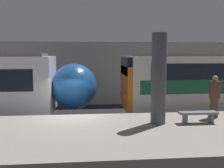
# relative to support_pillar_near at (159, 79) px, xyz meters

# --- Properties ---
(ground_plane) EXTENTS (120.00, 120.00, 0.00)m
(ground_plane) POSITION_rel_support_pillar_near_xyz_m (-3.34, 1.83, -2.70)
(ground_plane) COLOR black
(platform) EXTENTS (40.00, 5.24, 0.96)m
(platform) POSITION_rel_support_pillar_near_xyz_m (-3.34, -0.79, -2.22)
(platform) COLOR gray
(platform) RESTS_ON ground
(station_rear_barrier) EXTENTS (50.00, 0.15, 4.50)m
(station_rear_barrier) POSITION_rel_support_pillar_near_xyz_m (-3.34, 8.96, -0.45)
(station_rear_barrier) COLOR #9E998E
(station_rear_barrier) RESTS_ON ground
(support_pillar_near) EXTENTS (0.57, 0.57, 3.49)m
(support_pillar_near) POSITION_rel_support_pillar_near_xyz_m (0.00, 0.00, 0.00)
(support_pillar_near) COLOR #47474C
(support_pillar_near) RESTS_ON platform
(person_waiting) EXTENTS (0.38, 0.24, 1.79)m
(person_waiting) POSITION_rel_support_pillar_near_xyz_m (2.61, 0.69, -0.79)
(person_waiting) COLOR #473D33
(person_waiting) RESTS_ON platform
(platform_bench) EXTENTS (1.50, 0.40, 0.45)m
(platform_bench) POSITION_rel_support_pillar_near_xyz_m (1.57, -0.12, -1.41)
(platform_bench) COLOR slate
(platform_bench) RESTS_ON platform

